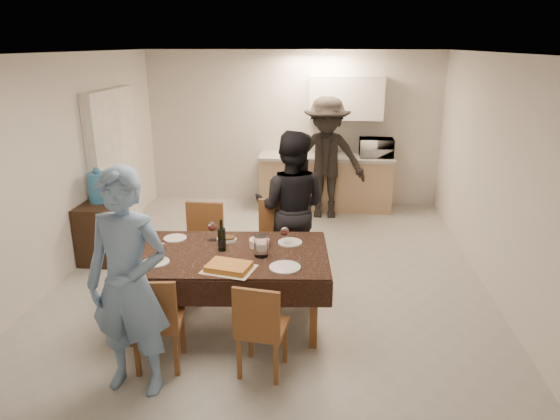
# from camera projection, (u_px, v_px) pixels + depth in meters

# --- Properties ---
(floor) EXTENTS (5.00, 6.00, 0.02)m
(floor) POSITION_uv_depth(u_px,v_px,m) (273.00, 273.00, 6.15)
(floor) COLOR #9E9F9A
(floor) RESTS_ON ground
(ceiling) EXTENTS (5.00, 6.00, 0.02)m
(ceiling) POSITION_uv_depth(u_px,v_px,m) (272.00, 53.00, 5.32)
(ceiling) COLOR white
(ceiling) RESTS_ON wall_back
(wall_back) EXTENTS (5.00, 0.02, 2.60)m
(wall_back) POSITION_uv_depth(u_px,v_px,m) (292.00, 129.00, 8.57)
(wall_back) COLOR beige
(wall_back) RESTS_ON floor
(wall_front) EXTENTS (5.00, 0.02, 2.60)m
(wall_front) POSITION_uv_depth(u_px,v_px,m) (216.00, 296.00, 2.91)
(wall_front) COLOR beige
(wall_front) RESTS_ON floor
(wall_left) EXTENTS (0.02, 6.00, 2.60)m
(wall_left) POSITION_uv_depth(u_px,v_px,m) (66.00, 166.00, 5.97)
(wall_left) COLOR beige
(wall_left) RESTS_ON floor
(wall_right) EXTENTS (0.02, 6.00, 2.60)m
(wall_right) POSITION_uv_depth(u_px,v_px,m) (497.00, 176.00, 5.51)
(wall_right) COLOR beige
(wall_right) RESTS_ON floor
(stub_partition) EXTENTS (0.15, 1.40, 2.10)m
(stub_partition) POSITION_uv_depth(u_px,v_px,m) (115.00, 164.00, 7.17)
(stub_partition) COLOR white
(stub_partition) RESTS_ON floor
(kitchen_base_cabinet) EXTENTS (2.20, 0.60, 0.86)m
(kitchen_base_cabinet) POSITION_uv_depth(u_px,v_px,m) (325.00, 183.00, 8.49)
(kitchen_base_cabinet) COLOR tan
(kitchen_base_cabinet) RESTS_ON floor
(kitchen_worktop) EXTENTS (2.24, 0.64, 0.05)m
(kitchen_worktop) POSITION_uv_depth(u_px,v_px,m) (326.00, 157.00, 8.34)
(kitchen_worktop) COLOR #9F9F9B
(kitchen_worktop) RESTS_ON kitchen_base_cabinet
(upper_cabinet) EXTENTS (1.20, 0.34, 0.70)m
(upper_cabinet) POSITION_uv_depth(u_px,v_px,m) (346.00, 98.00, 8.14)
(upper_cabinet) COLOR white
(upper_cabinet) RESTS_ON wall_back
(dining_table) EXTENTS (2.05, 1.30, 0.77)m
(dining_table) POSITION_uv_depth(u_px,v_px,m) (226.00, 256.00, 4.85)
(dining_table) COLOR black
(dining_table) RESTS_ON floor
(chair_near_left) EXTENTS (0.45, 0.45, 0.48)m
(chair_near_left) POSITION_uv_depth(u_px,v_px,m) (154.00, 314.00, 4.17)
(chair_near_left) COLOR brown
(chair_near_left) RESTS_ON floor
(chair_near_right) EXTENTS (0.45, 0.45, 0.47)m
(chair_near_right) POSITION_uv_depth(u_px,v_px,m) (261.00, 321.00, 4.09)
(chair_near_right) COLOR brown
(chair_near_right) RESTS_ON floor
(chair_far_left) EXTENTS (0.45, 0.45, 0.52)m
(chair_far_left) POSITION_uv_depth(u_px,v_px,m) (199.00, 242.00, 5.56)
(chair_far_left) COLOR brown
(chair_far_left) RESTS_ON floor
(chair_far_right) EXTENTS (0.53, 0.53, 0.56)m
(chair_far_right) POSITION_uv_depth(u_px,v_px,m) (279.00, 242.00, 5.46)
(chair_far_right) COLOR brown
(chair_far_right) RESTS_ON floor
(console) EXTENTS (0.41, 0.82, 0.76)m
(console) POSITION_uv_depth(u_px,v_px,m) (103.00, 229.00, 6.53)
(console) COLOR black
(console) RESTS_ON floor
(water_jug) EXTENTS (0.25, 0.25, 0.38)m
(water_jug) POSITION_uv_depth(u_px,v_px,m) (98.00, 188.00, 6.35)
(water_jug) COLOR #3D8DCB
(water_jug) RESTS_ON console
(wine_bottle) EXTENTS (0.08, 0.08, 0.32)m
(wine_bottle) POSITION_uv_depth(u_px,v_px,m) (222.00, 235.00, 4.84)
(wine_bottle) COLOR black
(wine_bottle) RESTS_ON dining_table
(water_pitcher) EXTENTS (0.13, 0.13, 0.20)m
(water_pitcher) POSITION_uv_depth(u_px,v_px,m) (261.00, 246.00, 4.73)
(water_pitcher) COLOR white
(water_pitcher) RESTS_ON dining_table
(savoury_tart) EXTENTS (0.51, 0.42, 0.06)m
(savoury_tart) POSITION_uv_depth(u_px,v_px,m) (229.00, 267.00, 4.47)
(savoury_tart) COLOR #CA7F3B
(savoury_tart) RESTS_ON dining_table
(salad_bowl) EXTENTS (0.20, 0.20, 0.08)m
(salad_bowl) POSITION_uv_depth(u_px,v_px,m) (259.00, 243.00, 4.97)
(salad_bowl) COLOR silver
(salad_bowl) RESTS_ON dining_table
(mushroom_dish) EXTENTS (0.19, 0.19, 0.03)m
(mushroom_dish) POSITION_uv_depth(u_px,v_px,m) (227.00, 240.00, 5.11)
(mushroom_dish) COLOR silver
(mushroom_dish) RESTS_ON dining_table
(wine_glass_a) EXTENTS (0.08, 0.08, 0.18)m
(wine_glass_a) POSITION_uv_depth(u_px,v_px,m) (162.00, 252.00, 4.63)
(wine_glass_a) COLOR white
(wine_glass_a) RESTS_ON dining_table
(wine_glass_b) EXTENTS (0.09, 0.09, 0.19)m
(wine_glass_b) POSITION_uv_depth(u_px,v_px,m) (285.00, 236.00, 5.00)
(wine_glass_b) COLOR white
(wine_glass_b) RESTS_ON dining_table
(wine_glass_c) EXTENTS (0.09, 0.09, 0.21)m
(wine_glass_c) POSITION_uv_depth(u_px,v_px,m) (212.00, 231.00, 5.11)
(wine_glass_c) COLOR white
(wine_glass_c) RESTS_ON dining_table
(plate_near_left) EXTENTS (0.25, 0.25, 0.01)m
(plate_near_left) POSITION_uv_depth(u_px,v_px,m) (156.00, 262.00, 4.61)
(plate_near_left) COLOR silver
(plate_near_left) RESTS_ON dining_table
(plate_near_right) EXTENTS (0.29, 0.29, 0.02)m
(plate_near_right) POSITION_uv_depth(u_px,v_px,m) (285.00, 267.00, 4.50)
(plate_near_right) COLOR silver
(plate_near_right) RESTS_ON dining_table
(plate_far_left) EXTENTS (0.24, 0.24, 0.01)m
(plate_far_left) POSITION_uv_depth(u_px,v_px,m) (175.00, 238.00, 5.18)
(plate_far_left) COLOR silver
(plate_far_left) RESTS_ON dining_table
(plate_far_right) EXTENTS (0.25, 0.25, 0.01)m
(plate_far_right) POSITION_uv_depth(u_px,v_px,m) (290.00, 242.00, 5.07)
(plate_far_right) COLOR silver
(plate_far_right) RESTS_ON dining_table
(microwave) EXTENTS (0.55, 0.37, 0.30)m
(microwave) POSITION_uv_depth(u_px,v_px,m) (376.00, 148.00, 8.21)
(microwave) COLOR white
(microwave) RESTS_ON kitchen_worktop
(person_near) EXTENTS (0.72, 0.51, 1.86)m
(person_near) POSITION_uv_depth(u_px,v_px,m) (128.00, 284.00, 3.85)
(person_near) COLOR #6688B1
(person_near) RESTS_ON floor
(person_far) EXTENTS (0.95, 0.78, 1.79)m
(person_far) POSITION_uv_depth(u_px,v_px,m) (291.00, 208.00, 5.74)
(person_far) COLOR black
(person_far) RESTS_ON floor
(person_kitchen) EXTENTS (1.24, 0.71, 1.93)m
(person_kitchen) POSITION_uv_depth(u_px,v_px,m) (326.00, 158.00, 7.89)
(person_kitchen) COLOR black
(person_kitchen) RESTS_ON floor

